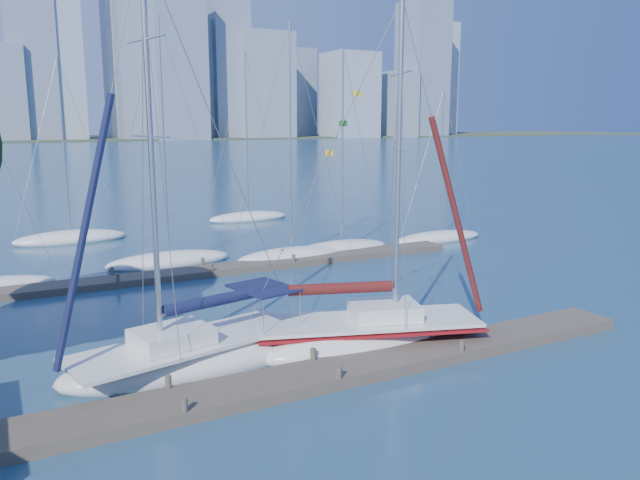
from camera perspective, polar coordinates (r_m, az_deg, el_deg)
ground at (r=21.24m, az=0.51°, el=-12.67°), size 700.00×700.00×0.00m
near_dock at (r=21.16m, az=0.51°, el=-12.17°), size 26.00×2.00×0.40m
far_dock at (r=35.98m, az=-8.76°, el=-2.65°), size 30.00×1.80×0.36m
far_shore at (r=337.41m, az=-26.38°, el=8.21°), size 800.00×100.00×1.50m
sailboat_navy at (r=22.14m, az=-11.94°, el=-8.87°), size 9.22×4.76×14.31m
sailboat_maroon at (r=24.01m, az=4.46°, el=-7.38°), size 9.48×5.60×13.33m
bg_boat_2 at (r=38.54m, az=-13.62°, el=-1.77°), size 7.79×4.93×14.71m
bg_boat_3 at (r=38.74m, az=-2.63°, el=-1.41°), size 7.51×4.25×14.50m
bg_boat_4 at (r=41.07m, az=2.00°, el=-0.72°), size 7.04×3.32×13.32m
bg_boat_5 at (r=45.81m, az=10.78°, el=0.23°), size 7.63×3.22×10.89m
bg_boat_6 at (r=47.94m, az=-21.84°, el=0.18°), size 8.04×5.08×13.16m
bg_boat_7 at (r=54.80m, az=-6.56°, el=2.12°), size 7.25×2.75×14.64m
skyline at (r=310.30m, az=-22.47°, el=14.87°), size 503.71×51.31×119.61m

